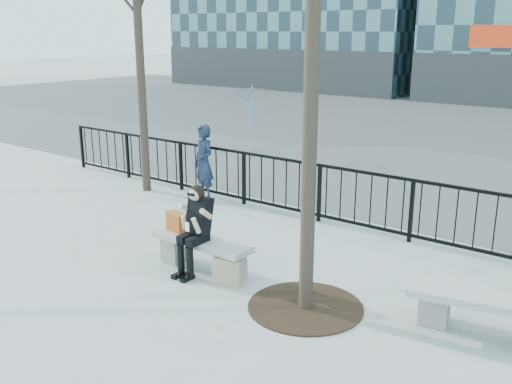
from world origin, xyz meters
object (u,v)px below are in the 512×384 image
Objects in this scene: bench_main at (202,251)px; standing_man at (204,162)px; bench_second at (485,311)px; seated_woman at (194,230)px.

standing_man is at bearing 132.00° from bench_main.
seated_woman reaches higher than bench_second.
standing_man reaches higher than bench_second.
bench_second is (3.94, 0.56, 0.02)m from bench_main.
bench_second is 1.31× the size of seated_woman.
seated_woman is at bearing -32.23° from standing_man.
standing_man reaches higher than bench_main.
seated_woman is 0.85× the size of standing_man.
bench_second is at bearing 10.40° from seated_woman.
bench_main is at bearing 176.10° from bench_second.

